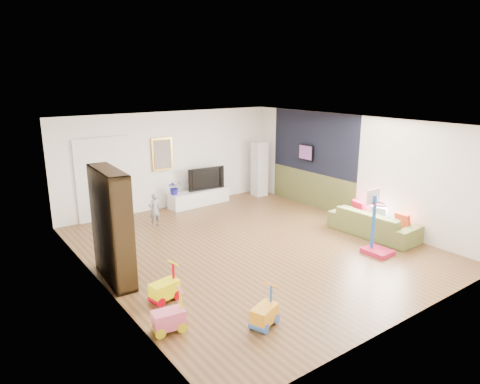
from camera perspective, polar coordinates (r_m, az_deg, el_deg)
floor at (r=9.49m, az=1.43°, el=-7.23°), size 6.50×7.50×0.00m
ceiling at (r=8.83m, az=1.54°, el=9.21°), size 6.50×7.50×0.00m
wall_back at (r=12.19m, az=-9.30°, el=4.21°), size 6.50×0.00×2.70m
wall_front at (r=6.63m, az=21.66°, el=-5.86°), size 6.50×0.00×2.70m
wall_left at (r=7.62m, az=-18.35°, el=-2.89°), size 0.00×7.50×2.70m
wall_right at (r=11.30m, az=14.72°, el=3.06°), size 0.00×7.50×2.70m
navy_accent at (r=12.12m, az=9.72°, el=6.53°), size 0.01×3.20×1.70m
olive_wainscot at (r=12.38m, az=9.45°, el=0.34°), size 0.01×3.20×1.00m
doorway at (r=11.51m, az=-17.61°, el=1.54°), size 1.45×0.06×2.10m
painting_back at (r=12.01m, az=-10.32°, el=4.98°), size 0.62×0.06×0.92m
artwork_right at (r=12.26m, az=8.78°, el=5.24°), size 0.04×0.56×0.46m
media_console at (r=12.50m, az=-5.45°, el=-0.73°), size 1.88×0.57×0.43m
tall_cabinet at (r=13.32m, az=2.60°, el=3.09°), size 0.41×0.41×1.69m
bookshelf at (r=7.98m, az=-16.73°, el=-4.37°), size 0.45×1.43×2.07m
sofa at (r=10.50m, az=17.37°, el=-3.97°), size 0.92×2.12×0.61m
basketball_hoop at (r=9.31m, az=18.16°, el=-3.95°), size 0.49×0.59×1.37m
ride_on_yellow at (r=7.30m, az=-10.09°, el=-11.92°), size 0.52×0.38×0.62m
ride_on_orange at (r=6.55m, az=3.29°, el=-15.19°), size 0.52×0.42×0.60m
ride_on_pink at (r=6.50m, az=-9.55°, el=-15.55°), size 0.50×0.35×0.62m
child at (r=10.82m, az=-11.33°, el=-2.33°), size 0.34×0.25×0.84m
tv at (r=12.51m, az=-4.75°, el=1.88°), size 1.15×0.22×0.66m
vase_plant at (r=12.02m, az=-8.74°, el=0.62°), size 0.39×0.35×0.42m
pillow_left at (r=10.31m, az=20.86°, el=-3.59°), size 0.12×0.36×0.35m
pillow_center at (r=10.62m, az=18.05°, el=-2.81°), size 0.17×0.39×0.37m
pillow_right at (r=10.91m, az=15.61°, el=-2.14°), size 0.18×0.40×0.39m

